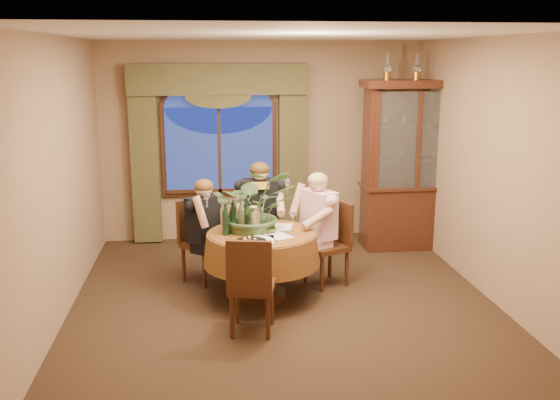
{
  "coord_description": "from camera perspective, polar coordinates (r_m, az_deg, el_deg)",
  "views": [
    {
      "loc": [
        -0.79,
        -6.3,
        2.61
      ],
      "look_at": [
        -0.02,
        0.11,
        1.1
      ],
      "focal_mm": 40.0,
      "sensor_mm": 36.0,
      "label": 1
    }
  ],
  "objects": [
    {
      "name": "ceiling",
      "position": [
        6.35,
        0.3,
        14.89
      ],
      "size": [
        5.0,
        5.0,
        0.0
      ],
      "primitive_type": "plane",
      "rotation": [
        3.14,
        0.0,
        0.0
      ],
      "color": "white",
      "rests_on": "wall_back"
    },
    {
      "name": "chair_back_right",
      "position": [
        7.56,
        -1.98,
        -3.21
      ],
      "size": [
        0.44,
        0.44,
        0.96
      ],
      "primitive_type": "cube",
      "rotation": [
        0.0,
        0.0,
        -3.18
      ],
      "color": "black",
      "rests_on": "floor"
    },
    {
      "name": "arched_transom",
      "position": [
        8.75,
        -5.68,
        9.63
      ],
      "size": [
        1.6,
        0.06,
        0.44
      ],
      "primitive_type": null,
      "color": "navy",
      "rests_on": "wall_back"
    },
    {
      "name": "chair_back",
      "position": [
        7.34,
        -7.0,
        -3.81
      ],
      "size": [
        0.59,
        0.59,
        0.96
      ],
      "primitive_type": "cube",
      "rotation": [
        0.0,
        0.0,
        -2.35
      ],
      "color": "black",
      "rests_on": "floor"
    },
    {
      "name": "wine_bottle_3",
      "position": [
        6.7,
        -3.59,
        -1.5
      ],
      "size": [
        0.07,
        0.07,
        0.33
      ],
      "primitive_type": "cylinder",
      "color": "tan",
      "rests_on": "dining_table"
    },
    {
      "name": "wine_bottle_2",
      "position": [
        6.62,
        -3.0,
        -1.69
      ],
      "size": [
        0.07,
        0.07,
        0.33
      ],
      "primitive_type": "cylinder",
      "color": "black",
      "rests_on": "dining_table"
    },
    {
      "name": "swag_valance",
      "position": [
        8.66,
        -5.7,
        10.92
      ],
      "size": [
        2.45,
        0.16,
        0.42
      ],
      "primitive_type": null,
      "color": "#403D20",
      "rests_on": "wall_back"
    },
    {
      "name": "chair_front_left",
      "position": [
        5.98,
        -2.58,
        -7.7
      ],
      "size": [
        0.5,
        0.5,
        0.96
      ],
      "primitive_type": "cube",
      "rotation": [
        0.0,
        0.0,
        -0.2
      ],
      "color": "black",
      "rests_on": "floor"
    },
    {
      "name": "oil_lamp_left",
      "position": [
        8.39,
        9.79,
        11.93
      ],
      "size": [
        0.11,
        0.11,
        0.34
      ],
      "primitive_type": null,
      "color": "#A5722D",
      "rests_on": "china_cabinet"
    },
    {
      "name": "person_pink",
      "position": [
        7.15,
        3.55,
        -2.66
      ],
      "size": [
        0.61,
        0.62,
        1.32
      ],
      "primitive_type": null,
      "rotation": [
        0.0,
        0.0,
        -4.23
      ],
      "color": "beige",
      "rests_on": "floor"
    },
    {
      "name": "wine_glass_person_scarf",
      "position": [
        7.07,
        -1.77,
        -1.34
      ],
      "size": [
        0.07,
        0.07,
        0.18
      ],
      "primitive_type": null,
      "color": "silver",
      "rests_on": "dining_table"
    },
    {
      "name": "oil_lamp_right",
      "position": [
        8.65,
        14.95,
        11.71
      ],
      "size": [
        0.11,
        0.11,
        0.34
      ],
      "primitive_type": null,
      "color": "#A5722D",
      "rests_on": "china_cabinet"
    },
    {
      "name": "wine_bottle_0",
      "position": [
        6.58,
        -5.0,
        -1.81
      ],
      "size": [
        0.07,
        0.07,
        0.33
      ],
      "primitive_type": "cylinder",
      "color": "black",
      "rests_on": "dining_table"
    },
    {
      "name": "floor",
      "position": [
        6.86,
        0.27,
        -9.18
      ],
      "size": [
        5.0,
        5.0,
        0.0
      ],
      "primitive_type": "plane",
      "color": "black",
      "rests_on": "ground"
    },
    {
      "name": "person_scarf",
      "position": [
        7.54,
        -1.83,
        -1.6
      ],
      "size": [
        0.52,
        0.48,
        1.37
      ],
      "primitive_type": null,
      "rotation": [
        0.0,
        0.0,
        -3.21
      ],
      "color": "black",
      "rests_on": "floor"
    },
    {
      "name": "wine_bottle_1",
      "position": [
        6.64,
        -4.35,
        -1.65
      ],
      "size": [
        0.07,
        0.07,
        0.33
      ],
      "primitive_type": "cylinder",
      "color": "black",
      "rests_on": "dining_table"
    },
    {
      "name": "drapery_right",
      "position": [
        8.88,
        1.13,
        3.89
      ],
      "size": [
        0.38,
        0.14,
        2.32
      ],
      "primitive_type": "cube",
      "color": "#403D20",
      "rests_on": "floor"
    },
    {
      "name": "olive_bowl",
      "position": [
        6.67,
        -1.1,
        -2.78
      ],
      "size": [
        0.17,
        0.17,
        0.05
      ],
      "primitive_type": "imported",
      "color": "#555F31",
      "rests_on": "dining_table"
    },
    {
      "name": "window",
      "position": [
        8.83,
        -5.57,
        4.57
      ],
      "size": [
        1.62,
        0.1,
        1.32
      ],
      "primitive_type": null,
      "color": "navy",
      "rests_on": "wall_back"
    },
    {
      "name": "wine_glass_person_pink",
      "position": [
        6.9,
        1.18,
        -1.71
      ],
      "size": [
        0.07,
        0.07,
        0.18
      ],
      "primitive_type": null,
      "color": "silver",
      "rests_on": "dining_table"
    },
    {
      "name": "cheese_platter",
      "position": [
        6.31,
        -2.68,
        -3.86
      ],
      "size": [
        0.33,
        0.33,
        0.02
      ],
      "primitive_type": "cylinder",
      "color": "black",
      "rests_on": "dining_table"
    },
    {
      "name": "wine_bottle_5",
      "position": [
        6.7,
        -5.17,
        -1.53
      ],
      "size": [
        0.07,
        0.07,
        0.33
      ],
      "primitive_type": "cylinder",
      "color": "tan",
      "rests_on": "dining_table"
    },
    {
      "name": "chair_right",
      "position": [
        7.19,
        4.27,
        -4.1
      ],
      "size": [
        0.55,
        0.55,
        0.96
      ],
      "primitive_type": "cube",
      "rotation": [
        0.0,
        0.0,
        -4.31
      ],
      "color": "black",
      "rests_on": "floor"
    },
    {
      "name": "tasting_paper_2",
      "position": [
        6.43,
        -1.5,
        -3.61
      ],
      "size": [
        0.25,
        0.32,
        0.0
      ],
      "primitive_type": "cube",
      "rotation": [
        0.0,
        0.0,
        -0.13
      ],
      "color": "white",
      "rests_on": "dining_table"
    },
    {
      "name": "china_cabinet",
      "position": [
        8.64,
        11.98,
        3.1
      ],
      "size": [
        1.41,
        0.56,
        2.29
      ],
      "primitive_type": "cube",
      "color": "black",
      "rests_on": "floor"
    },
    {
      "name": "wine_bottle_4",
      "position": [
        6.77,
        -4.28,
        -1.36
      ],
      "size": [
        0.07,
        0.07,
        0.33
      ],
      "primitive_type": "cylinder",
      "color": "black",
      "rests_on": "dining_table"
    },
    {
      "name": "stoneware_vase",
      "position": [
        6.75,
        -2.38,
        -1.68
      ],
      "size": [
        0.14,
        0.14,
        0.26
      ],
      "primitive_type": null,
      "color": "tan",
      "rests_on": "dining_table"
    },
    {
      "name": "wine_glass_person_back",
      "position": [
        6.89,
        -4.62,
        -1.75
      ],
      "size": [
        0.07,
        0.07,
        0.18
      ],
      "primitive_type": null,
      "color": "silver",
      "rests_on": "dining_table"
    },
    {
      "name": "wall_right",
      "position": [
        7.1,
        18.64,
        2.66
      ],
      "size": [
        0.0,
        5.0,
        5.0
      ],
      "primitive_type": "plane",
      "rotation": [
        1.57,
        0.0,
        -1.57
      ],
      "color": "#8C6D52",
      "rests_on": "ground"
    },
    {
      "name": "centerpiece_plant",
      "position": [
        6.69,
        -2.4,
        2.15
      ],
      "size": [
        0.88,
        0.98,
        0.77
      ],
      "primitive_type": "imported",
      "color": "#3D5D35",
      "rests_on": "dining_table"
    },
    {
      "name": "wall_back",
      "position": [
        8.92,
        -1.72,
        5.36
      ],
      "size": [
        4.5,
        0.0,
        4.5
      ],
      "primitive_type": "plane",
      "rotation": [
        1.57,
        0.0,
        0.0
      ],
      "color": "#8C6D52",
      "rests_on": "ground"
    },
    {
      "name": "oil_lamp_center",
      "position": [
        8.51,
        12.41,
        11.83
      ],
      "size": [
        0.11,
        0.11,
        0.34
      ],
      "primitive_type": null,
      "color": "#A5722D",
      "rests_on": "china_cabinet"
    },
    {
      "name": "person_back",
      "position": [
        7.16,
        -6.99,
        -3.0
      ],
      "size": [
        0.6,
        0.61,
        1.26
      ],
      "primitive_type": null,
      "rotation": [
        0.0,
        0.0,
        -2.22
      ],
      "color": "black",
      "rests_on": "floor"
    },
    {
      "name": "dining_table",
      "position": [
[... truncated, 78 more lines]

